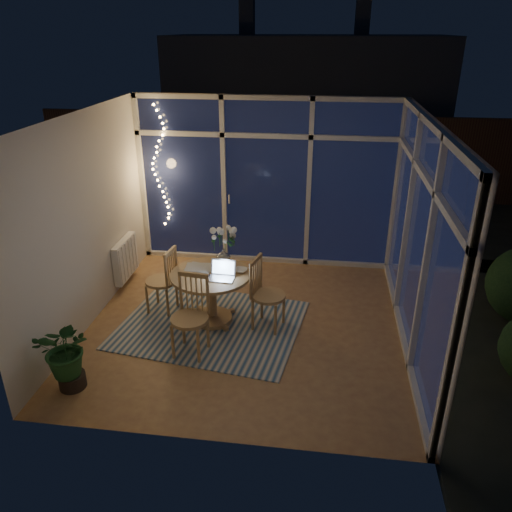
{
  "coord_description": "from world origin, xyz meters",
  "views": [
    {
      "loc": [
        0.84,
        -5.38,
        3.47
      ],
      "look_at": [
        0.08,
        0.25,
        0.86
      ],
      "focal_mm": 35.0,
      "sensor_mm": 36.0,
      "label": 1
    }
  ],
  "objects_px": {
    "dining_table": "(212,298)",
    "chair_front": "(189,317)",
    "chair_left": "(161,280)",
    "potted_plant": "(68,357)",
    "laptop": "(221,271)",
    "chair_right": "(269,294)",
    "flower_vase": "(223,255)"
  },
  "relations": [
    {
      "from": "dining_table",
      "to": "chair_front",
      "type": "distance_m",
      "value": 0.75
    },
    {
      "from": "chair_left",
      "to": "potted_plant",
      "type": "distance_m",
      "value": 1.72
    },
    {
      "from": "chair_left",
      "to": "laptop",
      "type": "height_order",
      "value": "chair_left"
    },
    {
      "from": "chair_left",
      "to": "chair_front",
      "type": "bearing_deg",
      "value": 42.7
    },
    {
      "from": "chair_front",
      "to": "dining_table",
      "type": "bearing_deg",
      "value": 90.3
    },
    {
      "from": "dining_table",
      "to": "potted_plant",
      "type": "relative_size",
      "value": 1.33
    },
    {
      "from": "dining_table",
      "to": "laptop",
      "type": "relative_size",
      "value": 3.26
    },
    {
      "from": "chair_right",
      "to": "flower_vase",
      "type": "xyz_separation_m",
      "value": [
        -0.64,
        0.38,
        0.32
      ]
    },
    {
      "from": "dining_table",
      "to": "chair_left",
      "type": "distance_m",
      "value": 0.75
    },
    {
      "from": "chair_right",
      "to": "laptop",
      "type": "relative_size",
      "value": 3.09
    },
    {
      "from": "chair_right",
      "to": "potted_plant",
      "type": "bearing_deg",
      "value": 141.57
    },
    {
      "from": "dining_table",
      "to": "flower_vase",
      "type": "relative_size",
      "value": 4.81
    },
    {
      "from": "chair_front",
      "to": "laptop",
      "type": "bearing_deg",
      "value": 74.37
    },
    {
      "from": "chair_front",
      "to": "flower_vase",
      "type": "bearing_deg",
      "value": 87.34
    },
    {
      "from": "chair_left",
      "to": "flower_vase",
      "type": "height_order",
      "value": "chair_left"
    },
    {
      "from": "laptop",
      "to": "flower_vase",
      "type": "xyz_separation_m",
      "value": [
        -0.07,
        0.47,
        -0.01
      ]
    },
    {
      "from": "dining_table",
      "to": "flower_vase",
      "type": "height_order",
      "value": "flower_vase"
    },
    {
      "from": "chair_right",
      "to": "flower_vase",
      "type": "bearing_deg",
      "value": 73.72
    },
    {
      "from": "chair_left",
      "to": "chair_right",
      "type": "bearing_deg",
      "value": 89.23
    },
    {
      "from": "dining_table",
      "to": "chair_front",
      "type": "relative_size",
      "value": 1.03
    },
    {
      "from": "chair_front",
      "to": "potted_plant",
      "type": "height_order",
      "value": "chair_front"
    },
    {
      "from": "laptop",
      "to": "potted_plant",
      "type": "xyz_separation_m",
      "value": [
        -1.35,
        -1.35,
        -0.42
      ]
    },
    {
      "from": "chair_front",
      "to": "laptop",
      "type": "xyz_separation_m",
      "value": [
        0.26,
        0.6,
        0.31
      ]
    },
    {
      "from": "dining_table",
      "to": "potted_plant",
      "type": "height_order",
      "value": "potted_plant"
    },
    {
      "from": "dining_table",
      "to": "flower_vase",
      "type": "distance_m",
      "value": 0.57
    },
    {
      "from": "dining_table",
      "to": "potted_plant",
      "type": "bearing_deg",
      "value": -128.68
    },
    {
      "from": "chair_right",
      "to": "chair_front",
      "type": "distance_m",
      "value": 1.07
    },
    {
      "from": "chair_right",
      "to": "chair_front",
      "type": "bearing_deg",
      "value": 144.31
    },
    {
      "from": "chair_left",
      "to": "dining_table",
      "type": "bearing_deg",
      "value": 84.23
    },
    {
      "from": "dining_table",
      "to": "chair_left",
      "type": "height_order",
      "value": "chair_left"
    },
    {
      "from": "potted_plant",
      "to": "chair_left",
      "type": "bearing_deg",
      "value": 74.2
    },
    {
      "from": "chair_right",
      "to": "chair_front",
      "type": "relative_size",
      "value": 0.97
    }
  ]
}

